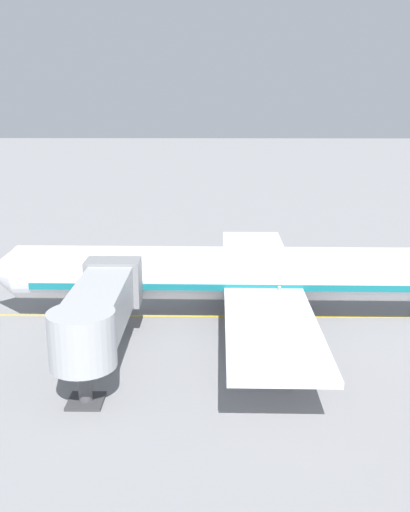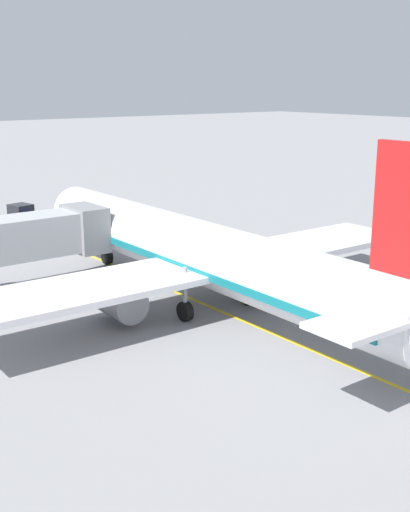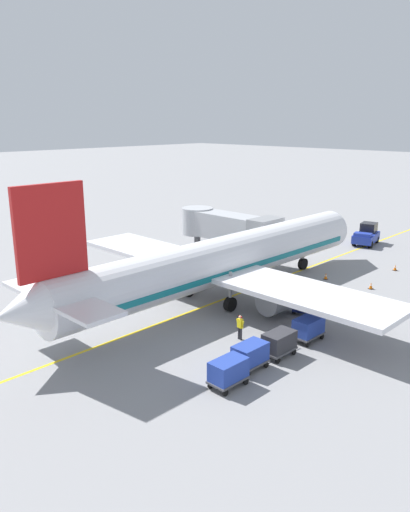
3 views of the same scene
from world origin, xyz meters
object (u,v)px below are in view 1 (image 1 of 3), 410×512
(parked_airliner, at_px, (251,275))
(baggage_cart_front, at_px, (269,267))
(safety_cone_nose_right, at_px, (114,297))
(baggage_cart_second_in_train, at_px, (306,268))
(jet_bridge, at_px, (99,309))
(ground_crew_wing_walker, at_px, (310,279))
(safety_cone_nose_left, at_px, (35,283))
(baggage_cart_tail_end, at_px, (363,267))
(baggage_cart_third_in_train, at_px, (336,269))
(safety_cone_wing_tip, at_px, (119,280))
(baggage_tug_lead, at_px, (218,281))

(parked_airliner, xyz_separation_m, baggage_cart_front, (9.46, -2.18, -2.24))
(safety_cone_nose_right, bearing_deg, baggage_cart_second_in_train, -68.95)
(jet_bridge, xyz_separation_m, ground_crew_wing_walker, (13.74, -14.25, -2.50))
(parked_airliner, xyz_separation_m, safety_cone_nose_left, (6.79, 17.30, -2.90))
(baggage_cart_second_in_train, bearing_deg, baggage_cart_tail_end, -88.05)
(baggage_cart_second_in_train, bearing_deg, safety_cone_nose_right, 111.05)
(parked_airliner, xyz_separation_m, baggage_cart_second_in_train, (9.42, -5.37, -2.24))
(jet_bridge, relative_size, ground_crew_wing_walker, 7.05)
(parked_airliner, bearing_deg, jet_bridge, 129.94)
(baggage_cart_tail_end, bearing_deg, baggage_cart_third_in_train, 99.25)
(ground_crew_wing_walker, distance_m, safety_cone_nose_left, 22.48)
(baggage_cart_tail_end, distance_m, safety_cone_nose_right, 21.40)
(baggage_cart_tail_end, relative_size, safety_cone_wing_tip, 4.94)
(baggage_cart_third_in_train, bearing_deg, baggage_cart_tail_end, -80.75)
(baggage_cart_tail_end, distance_m, ground_crew_wing_walker, 6.16)
(baggage_cart_second_in_train, bearing_deg, jet_bridge, 139.65)
(baggage_tug_lead, bearing_deg, baggage_cart_third_in_train, -74.24)
(baggage_cart_tail_end, bearing_deg, safety_cone_nose_right, 106.76)
(parked_airliner, relative_size, baggage_cart_third_in_train, 12.79)
(baggage_tug_lead, distance_m, baggage_cart_tail_end, 12.92)
(jet_bridge, bearing_deg, safety_cone_nose_left, 29.68)
(jet_bridge, distance_m, baggage_tug_lead, 15.78)
(baggage_cart_front, bearing_deg, safety_cone_wing_tip, 98.15)
(jet_bridge, height_order, safety_cone_nose_right, jet_bridge)
(parked_airliner, height_order, baggage_cart_front, parked_airliner)
(jet_bridge, xyz_separation_m, baggage_tug_lead, (13.95, -6.85, -2.74))
(jet_bridge, distance_m, safety_cone_nose_right, 11.53)
(parked_airliner, distance_m, baggage_cart_third_in_train, 12.35)
(baggage_cart_third_in_train, height_order, safety_cone_nose_right, baggage_cart_third_in_train)
(baggage_tug_lead, bearing_deg, safety_cone_wing_tip, 81.01)
(parked_airliner, bearing_deg, safety_cone_wing_tip, 53.99)
(baggage_tug_lead, relative_size, safety_cone_wing_tip, 4.66)
(safety_cone_nose_left, relative_size, safety_cone_nose_right, 1.00)
(ground_crew_wing_walker, relative_size, safety_cone_nose_right, 2.86)
(parked_airliner, xyz_separation_m, baggage_cart_tail_end, (9.58, -10.26, -2.24))
(baggage_tug_lead, relative_size, safety_cone_nose_left, 4.66)
(ground_crew_wing_walker, bearing_deg, baggage_cart_tail_end, -55.84)
(jet_bridge, height_order, baggage_cart_front, jet_bridge)
(safety_cone_nose_right, bearing_deg, baggage_cart_third_in_train, -72.31)
(baggage_cart_tail_end, relative_size, ground_crew_wing_walker, 1.72)
(parked_airliner, relative_size, baggage_tug_lead, 13.53)
(safety_cone_nose_left, bearing_deg, ground_crew_wing_walker, -91.70)
(jet_bridge, distance_m, baggage_cart_tail_end, 26.01)
(jet_bridge, relative_size, baggage_cart_third_in_train, 4.09)
(jet_bridge, relative_size, safety_cone_wing_tip, 20.20)
(parked_airliner, distance_m, baggage_cart_tail_end, 14.21)
(baggage_cart_front, relative_size, safety_cone_nose_right, 4.94)
(parked_airliner, relative_size, safety_cone_nose_left, 63.11)
(baggage_cart_front, xyz_separation_m, safety_cone_nose_right, (-6.05, 12.40, -0.66))
(baggage_tug_lead, bearing_deg, parked_airliner, -160.48)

